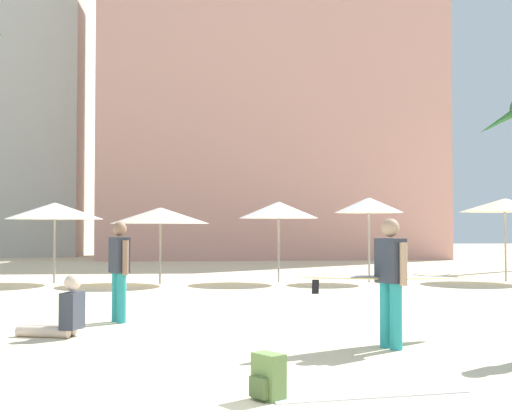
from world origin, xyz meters
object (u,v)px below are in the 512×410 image
Objects in this scene: cafe_umbrella_2 at (505,205)px; person_far_right at (119,267)px; cafe_umbrella_0 at (369,205)px; cafe_umbrella_6 at (279,210)px; backpack at (268,377)px; person_far_left at (62,315)px; cafe_umbrella_1 at (160,216)px; beach_towel at (357,386)px; person_near_left at (388,277)px; cafe_umbrella_4 at (55,211)px.

person_far_right is at bearing -142.64° from cafe_umbrella_2.
cafe_umbrella_6 is (-2.65, 0.08, -0.14)m from cafe_umbrella_0.
cafe_umbrella_2 reaches higher than cafe_umbrella_6.
person_far_left is (-2.62, 3.79, 0.11)m from backpack.
cafe_umbrella_2 is 1.56× the size of person_far_right.
cafe_umbrella_1 is 6.64× the size of backpack.
cafe_umbrella_6 is at bearing 87.00° from beach_towel.
backpack is 3.27m from person_near_left.
cafe_umbrella_0 is 1.47× the size of person_far_right.
cafe_umbrella_6 is (3.39, 0.27, 0.17)m from cafe_umbrella_1.
cafe_umbrella_2 is at bearing 59.78° from beach_towel.
backpack is 0.15× the size of person_near_left.
person_far_left is at bearing -77.32° from cafe_umbrella_4.
cafe_umbrella_2 reaches higher than cafe_umbrella_1.
cafe_umbrella_1 reaches higher than backpack.
backpack is at bearing 140.34° from person_far_left.
person_far_right is (-2.91, 4.82, 0.91)m from beach_towel.
cafe_umbrella_4 is 10.03m from person_far_left.
person_far_right is (-0.20, -7.78, -1.00)m from cafe_umbrella_1.
cafe_umbrella_0 is at bearing -143.46° from backpack.
cafe_umbrella_6 is at bearing 66.50° from person_near_left.
backpack is at bearing -70.36° from cafe_umbrella_4.
cafe_umbrella_0 reaches higher than beach_towel.
cafe_umbrella_2 is 6.22× the size of backpack.
cafe_umbrella_2 reaches higher than beach_towel.
person_near_left is at bearing -179.26° from person_far_left.
person_far_right is (-6.24, -7.97, -1.32)m from cafe_umbrella_0.
cafe_umbrella_6 is at bearing 178.27° from cafe_umbrella_0.
backpack is 5.66m from person_far_right.
cafe_umbrella_6 is (6.40, -0.13, 0.04)m from cafe_umbrella_4.
person_near_left is (0.92, 2.17, 0.91)m from beach_towel.
cafe_umbrella_0 is 0.90× the size of person_near_left.
cafe_umbrella_4 is 6.55× the size of backpack.
cafe_umbrella_2 reaches higher than person_far_left.
cafe_umbrella_1 is at bearing -7.56° from cafe_umbrella_4.
person_near_left reaches higher than backpack.
cafe_umbrella_1 reaches higher than person_near_left.
person_near_left is (6.64, -10.83, -1.14)m from cafe_umbrella_4.
cafe_umbrella_4 is at bearing 178.70° from cafe_umbrella_0.
cafe_umbrella_4 is 14.35m from beach_towel.
cafe_umbrella_6 is (-6.71, 0.19, -0.15)m from cafe_umbrella_2.
cafe_umbrella_4 reaches higher than person_far_left.
cafe_umbrella_1 is 1.45× the size of beach_towel.
backpack is at bearing -82.20° from cafe_umbrella_1.
cafe_umbrella_0 is 0.88× the size of cafe_umbrella_1.
cafe_umbrella_1 reaches higher than person_far_left.
cafe_umbrella_0 reaches higher than person_near_left.
cafe_umbrella_1 is 1.66× the size of person_far_right.
backpack is at bearing -155.24° from beach_towel.
beach_towel is 1.97× the size of person_far_left.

